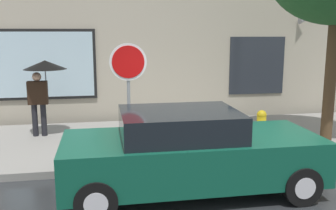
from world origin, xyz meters
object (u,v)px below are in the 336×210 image
object	(u,v)px
pedestrian_with_umbrella	(43,75)
parked_car	(190,152)
stop_sign	(128,78)
fire_hydrant	(261,127)

from	to	relation	value
pedestrian_with_umbrella	parked_car	bearing A→B (deg)	-52.49
pedestrian_with_umbrella	stop_sign	xyz separation A→B (m)	(1.96, -2.02, 0.14)
parked_car	pedestrian_with_umbrella	distance (m)	4.79
fire_hydrant	stop_sign	bearing A→B (deg)	-171.88
pedestrian_with_umbrella	fire_hydrant	bearing A→B (deg)	-17.15
stop_sign	fire_hydrant	bearing A→B (deg)	8.12
parked_car	stop_sign	size ratio (longest dim) A/B	1.83
fire_hydrant	stop_sign	distance (m)	3.42
pedestrian_with_umbrella	stop_sign	size ratio (longest dim) A/B	0.80
fire_hydrant	pedestrian_with_umbrella	distance (m)	5.46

